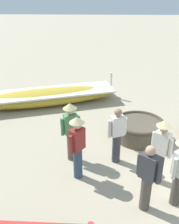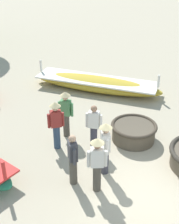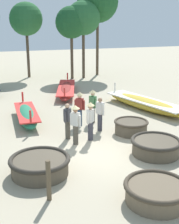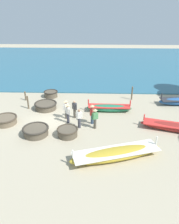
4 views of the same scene
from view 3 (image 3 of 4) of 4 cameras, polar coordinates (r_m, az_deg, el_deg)
ground_plane at (r=12.13m, az=1.95°, el=-7.60°), size 80.00×80.00×0.00m
coracle_beside_post at (r=14.17m, az=7.61°, el=-2.64°), size 1.55×1.55×0.60m
coracle_nearest at (r=12.21m, az=12.03°, el=-6.10°), size 1.93×1.93×0.61m
coracle_tilted at (r=9.26m, az=12.15°, el=-14.09°), size 1.89×1.89×0.58m
coracle_far_left at (r=10.62m, az=-9.07°, el=-9.54°), size 2.05×2.05×0.62m
long_boat_green_hull at (r=21.45m, az=-4.27°, el=4.10°), size 2.60×5.79×1.00m
long_boat_white_hull at (r=16.00m, az=-11.41°, el=-0.55°), size 1.04×4.04×1.10m
long_boat_red_hull at (r=18.09m, az=10.16°, el=1.54°), size 2.98×6.03×1.10m
fisherman_standing_left at (r=13.08m, az=0.17°, el=-1.23°), size 0.39×0.41×1.67m
fisherman_with_hat at (r=14.88m, az=-1.81°, el=1.01°), size 0.44×0.38×1.67m
fisherman_hauling at (r=12.67m, az=-2.58°, el=-1.86°), size 0.39×0.43×1.67m
fisherman_crouching at (r=13.30m, az=-4.04°, el=-1.52°), size 0.38×0.43×1.57m
fisherman_by_coracle at (r=14.23m, az=1.92°, el=-0.25°), size 0.33×0.50×1.57m
fisherman_standing_right at (r=15.31m, az=0.60°, el=1.48°), size 0.36×0.50×1.67m
mooring_post_shoreline at (r=9.07m, az=-7.50°, el=-12.32°), size 0.14×0.14×1.24m
tree_leftmost at (r=28.39m, az=1.51°, el=19.48°), size 3.56×3.56×8.12m
tree_tall_back at (r=26.56m, az=-3.34°, el=15.98°), size 2.62×2.62×5.96m
tree_right_mid at (r=27.68m, az=-11.54°, el=16.28°), size 2.77×2.77×6.30m
tree_center at (r=26.84m, az=-1.15°, el=16.76°), size 2.81×2.81×6.40m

